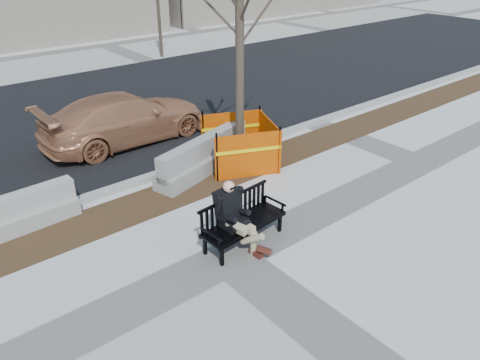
# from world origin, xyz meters

# --- Properties ---
(ground) EXTENTS (120.00, 120.00, 0.00)m
(ground) POSITION_xyz_m (0.00, 0.00, 0.00)
(ground) COLOR beige
(ground) RESTS_ON ground
(mulch_strip) EXTENTS (40.00, 1.20, 0.02)m
(mulch_strip) POSITION_xyz_m (0.00, 2.60, 0.00)
(mulch_strip) COLOR #47301C
(mulch_strip) RESTS_ON ground
(asphalt_street) EXTENTS (60.00, 10.40, 0.01)m
(asphalt_street) POSITION_xyz_m (0.00, 8.80, 0.00)
(asphalt_street) COLOR black
(asphalt_street) RESTS_ON ground
(curb) EXTENTS (60.00, 0.25, 0.12)m
(curb) POSITION_xyz_m (0.00, 3.55, 0.06)
(curb) COLOR #9E9B93
(curb) RESTS_ON ground
(bench) EXTENTS (1.79, 0.77, 0.93)m
(bench) POSITION_xyz_m (0.50, 0.18, 0.00)
(bench) COLOR black
(bench) RESTS_ON ground
(seated_man) EXTENTS (0.65, 1.00, 1.34)m
(seated_man) POSITION_xyz_m (0.27, 0.21, 0.00)
(seated_man) COLOR black
(seated_man) RESTS_ON ground
(tree_fence) EXTENTS (3.21, 3.21, 6.10)m
(tree_fence) POSITION_xyz_m (2.59, 2.86, 0.00)
(tree_fence) COLOR #EE5700
(tree_fence) RESTS_ON ground
(sedan) EXTENTS (4.70, 1.99, 1.35)m
(sedan) POSITION_xyz_m (1.10, 6.03, 0.00)
(sedan) COLOR #B4744E
(sedan) RESTS_ON ground
(jersey_barrier_left) EXTENTS (2.74, 0.66, 0.78)m
(jersey_barrier_left) POSITION_xyz_m (-2.84, 3.29, 0.00)
(jersey_barrier_left) COLOR #9F9C94
(jersey_barrier_left) RESTS_ON ground
(jersey_barrier_right) EXTENTS (3.09, 1.43, 0.87)m
(jersey_barrier_right) POSITION_xyz_m (1.71, 3.13, 0.00)
(jersey_barrier_right) COLOR gray
(jersey_barrier_right) RESTS_ON ground
(far_tree_right) EXTENTS (1.95, 1.95, 4.66)m
(far_tree_right) POSITION_xyz_m (7.16, 14.36, 0.00)
(far_tree_right) COLOR #44392C
(far_tree_right) RESTS_ON ground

